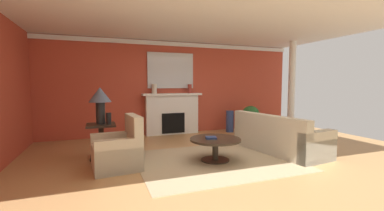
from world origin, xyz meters
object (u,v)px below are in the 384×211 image
Objects in this scene: coffee_table at (215,144)px; vase_mantel_right at (190,89)px; vase_on_side_table at (109,119)px; potted_plant at (251,117)px; vase_tall_corner at (230,121)px; vase_mantel_left at (154,89)px; fireplace at (172,115)px; mantel_mirror at (171,71)px; table_lamp at (100,98)px; sofa at (278,139)px; side_table at (101,138)px; armchair_near_window at (119,151)px.

coffee_table is 3.11m from vase_mantel_right.
coffee_table is 2.19m from vase_on_side_table.
vase_tall_corner is at bearing 156.97° from potted_plant.
vase_mantel_left is 1.04× the size of vase_mantel_right.
mantel_mirror is (-0.00, 0.12, 1.34)m from fireplace.
vase_mantel_right is 3.21m from vase_on_side_table.
potted_plant is at bearing -15.20° from vase_mantel_right.
vase_mantel_left is at bearing 55.95° from vase_on_side_table.
coffee_table is 1.20× the size of potted_plant.
coffee_table is at bearing -25.76° from table_lamp.
sofa is at bearing -68.32° from vase_mantel_right.
mantel_mirror is at bearing 44.98° from table_lamp.
side_table is at bearing -162.87° from potted_plant.
fireplace reaches higher than sofa.
sofa reaches higher than coffee_table.
vase_on_side_table is at bearing 167.96° from sofa.
vase_on_side_table is at bearing -38.66° from side_table.
table_lamp is (-0.28, 0.81, 0.92)m from armchair_near_window.
mantel_mirror is 1.71× the size of potted_plant.
sofa is 3.16m from vase_mantel_right.
side_table is (-0.28, 0.81, 0.09)m from armchair_near_window.
potted_plant reaches higher than coffee_table.
table_lamp reaches higher than side_table.
coffee_table is 1.48× the size of vase_tall_corner.
fireplace is 2.81m from vase_on_side_table.
mantel_mirror is 5.06× the size of vase_mantel_left.
side_table is at bearing -136.75° from fireplace.
table_lamp reaches higher than potted_plant.
vase_on_side_table is (-1.90, -2.17, -1.10)m from mantel_mirror.
sofa is 7.82× the size of vase_mantel_left.
mantel_mirror reaches higher than table_lamp.
sofa is at bearing -12.04° from vase_on_side_table.
vase_mantel_right reaches higher than armchair_near_window.
vase_mantel_left is at bearing 180.00° from vase_mantel_right.
armchair_near_window is 3.51× the size of vase_mantel_right.
mantel_mirror is at bearing 90.81° from coffee_table.
mantel_mirror is 3.28m from side_table.
potted_plant is (2.41, -0.55, -0.09)m from fireplace.
table_lamp is at bearing -128.61° from vase_mantel_left.
vase_mantel_right reaches higher than side_table.
side_table is (-2.05, -2.05, -1.52)m from mantel_mirror.
vase_mantel_right is at bearing 35.86° from side_table.
potted_plant is at bearing -15.65° from mantel_mirror.
coffee_table is 2.49m from table_lamp.
fireplace is 3.27m from sofa.
vase_mantel_right is at bearing 168.77° from vase_tall_corner.
vase_mantel_left is (1.50, 1.88, 0.98)m from side_table.
table_lamp is 2.77× the size of vase_mantel_right.
table_lamp is 3.21m from vase_mantel_right.
armchair_near_window is 1.27× the size of table_lamp.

